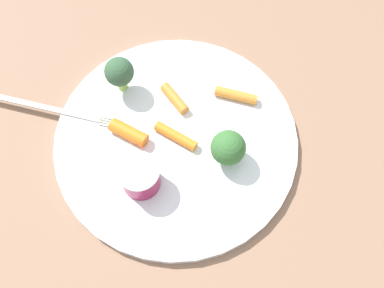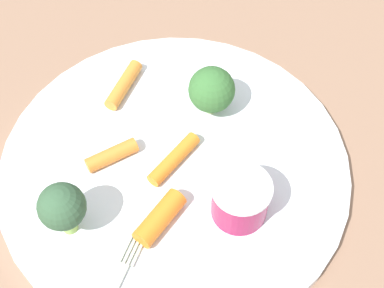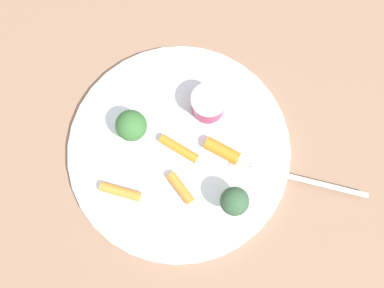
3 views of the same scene
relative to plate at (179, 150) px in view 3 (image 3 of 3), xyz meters
name	(u,v)px [view 3 (image 3 of 3)]	position (x,y,z in m)	size (l,w,h in m)	color
ground_plane	(179,151)	(0.00, 0.00, -0.01)	(2.40, 2.40, 0.00)	#8C6952
plate	(179,150)	(0.00, 0.00, 0.00)	(0.30, 0.30, 0.01)	white
sauce_cup	(208,104)	(-0.06, -0.04, 0.03)	(0.05, 0.05, 0.04)	maroon
broccoli_floret_0	(131,126)	(0.05, -0.05, 0.03)	(0.04, 0.04, 0.05)	#99BD74
broccoli_floret_1	(234,201)	(-0.04, 0.09, 0.04)	(0.04, 0.04, 0.05)	#99C25A
carrot_stick_0	(179,147)	(0.00, 0.00, 0.01)	(0.01, 0.01, 0.06)	orange
carrot_stick_1	(181,188)	(0.02, 0.05, 0.01)	(0.01, 0.01, 0.05)	orange
carrot_stick_2	(120,192)	(0.09, 0.03, 0.01)	(0.01, 0.01, 0.05)	orange
carrot_stick_3	(222,150)	(-0.05, 0.02, 0.01)	(0.02, 0.02, 0.05)	orange
fork	(296,178)	(-0.13, 0.09, 0.01)	(0.16, 0.11, 0.00)	beige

